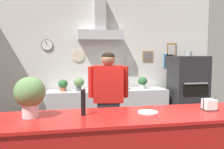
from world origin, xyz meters
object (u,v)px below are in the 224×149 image
at_px(potted_rosemary, 63,85).
at_px(napkin_holder, 209,105).
at_px(espresso_machine, 112,81).
at_px(potted_sage, 79,83).
at_px(potted_basil, 143,82).
at_px(basil_vase, 30,95).
at_px(pizza_oven, 188,93).
at_px(condiment_plate, 148,112).
at_px(pepper_grinder, 83,101).
at_px(shop_worker, 108,103).
at_px(potted_thyme, 125,84).

bearing_deg(potted_rosemary, napkin_holder, -57.32).
bearing_deg(espresso_machine, potted_sage, -179.43).
xyz_separation_m(potted_basil, napkin_holder, (-0.07, -2.53, 0.04)).
relative_size(potted_basil, basil_vase, 0.65).
relative_size(pizza_oven, potted_sage, 6.30).
bearing_deg(napkin_holder, condiment_plate, 179.77).
height_order(pizza_oven, condiment_plate, pizza_oven).
bearing_deg(pepper_grinder, potted_sage, 88.22).
bearing_deg(potted_rosemary, shop_worker, -62.22).
bearing_deg(potted_sage, shop_worker, -73.59).
height_order(potted_sage, pepper_grinder, pepper_grinder).
distance_m(espresso_machine, condiment_plate, 2.50).
distance_m(potted_basil, pepper_grinder, 2.90).
distance_m(pizza_oven, potted_basil, 1.00).
height_order(potted_thyme, pepper_grinder, pepper_grinder).
height_order(potted_rosemary, potted_basil, potted_basil).
height_order(pizza_oven, napkin_holder, pizza_oven).
height_order(potted_thyme, condiment_plate, potted_thyme).
distance_m(shop_worker, potted_rosemary, 1.52).
bearing_deg(potted_rosemary, potted_sage, -7.54).
distance_m(espresso_machine, potted_thyme, 0.30).
xyz_separation_m(pizza_oven, condiment_plate, (-1.72, -2.30, 0.23)).
bearing_deg(shop_worker, potted_sage, -65.21).
bearing_deg(pizza_oven, espresso_machine, 173.03).
height_order(potted_sage, condiment_plate, potted_sage).
height_order(espresso_machine, potted_rosemary, espresso_machine).
height_order(potted_sage, potted_thyme, potted_sage).
distance_m(potted_rosemary, condiment_plate, 2.70).
bearing_deg(shop_worker, condiment_plate, 108.49).
bearing_deg(napkin_holder, pepper_grinder, 178.93).
bearing_deg(potted_sage, potted_rosemary, 172.46).
distance_m(pizza_oven, basil_vase, 3.70).
distance_m(napkin_holder, pepper_grinder, 1.38).
relative_size(basil_vase, pepper_grinder, 1.37).
relative_size(espresso_machine, basil_vase, 1.24).
xyz_separation_m(espresso_machine, basil_vase, (-1.27, -2.45, 0.16)).
bearing_deg(potted_basil, potted_sage, -178.33).
bearing_deg(potted_sage, espresso_machine, 0.57).
relative_size(potted_thyme, pepper_grinder, 0.73).
bearing_deg(espresso_machine, potted_rosemary, 177.94).
relative_size(potted_sage, potted_basil, 1.05).
bearing_deg(shop_worker, basil_vase, 58.30).
distance_m(napkin_holder, basil_vase, 1.90).
bearing_deg(shop_worker, potted_thyme, -105.56).
height_order(pizza_oven, shop_worker, pizza_oven).
height_order(potted_basil, basil_vase, basil_vase).
xyz_separation_m(pizza_oven, basil_vase, (-2.90, -2.25, 0.45)).
bearing_deg(condiment_plate, basil_vase, 177.89).
height_order(shop_worker, potted_thyme, shop_worker).
bearing_deg(potted_rosemary, potted_thyme, -0.80).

